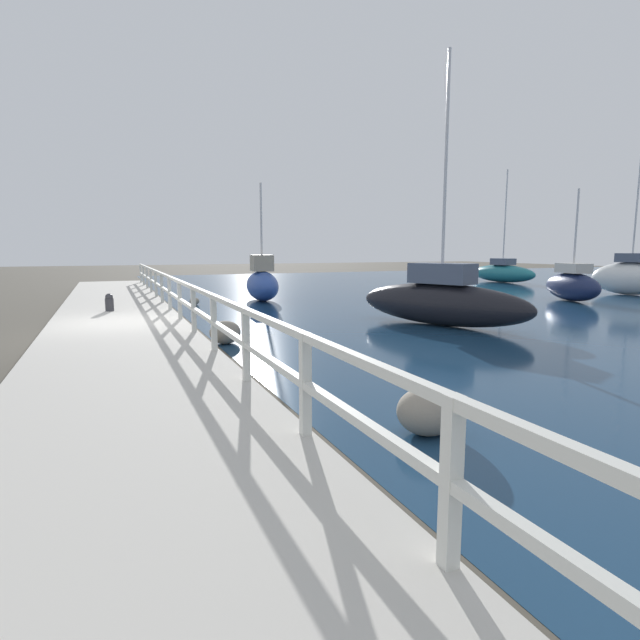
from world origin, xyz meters
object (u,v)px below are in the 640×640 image
object	(u,v)px
sailboat_white	(631,277)
sailboat_teal	(502,273)
mooring_bollard	(109,302)
sailboat_black	(441,301)
sailboat_navy	(572,285)
sailboat_blue	(262,283)

from	to	relation	value
sailboat_white	sailboat_teal	world-z (taller)	sailboat_white
mooring_bollard	sailboat_black	xyz separation A→B (m)	(8.90, -4.47, 0.12)
sailboat_white	sailboat_navy	bearing A→B (deg)	171.22
sailboat_navy	sailboat_white	size ratio (longest dim) A/B	0.57
sailboat_black	sailboat_navy	world-z (taller)	sailboat_black
sailboat_navy	sailboat_white	distance (m)	5.18
sailboat_blue	sailboat_teal	world-z (taller)	sailboat_teal
sailboat_teal	sailboat_navy	bearing A→B (deg)	-121.82
sailboat_black	sailboat_white	xyz separation A→B (m)	(14.52, 4.48, 0.16)
sailboat_white	sailboat_teal	size ratio (longest dim) A/B	1.12
mooring_bollard	sailboat_teal	xyz separation A→B (m)	(24.39, 9.62, 0.04)
sailboat_black	sailboat_teal	world-z (taller)	sailboat_black
sailboat_black	sailboat_blue	world-z (taller)	sailboat_black
sailboat_blue	sailboat_white	size ratio (longest dim) A/B	0.60
sailboat_blue	sailboat_white	bearing A→B (deg)	-9.60
sailboat_black	sailboat_navy	distance (m)	10.06
sailboat_blue	sailboat_white	xyz separation A→B (m)	(17.31, -4.31, 0.13)
sailboat_black	sailboat_blue	bearing A→B (deg)	85.44
mooring_bollard	sailboat_navy	size ratio (longest dim) A/B	0.11
sailboat_navy	mooring_bollard	bearing A→B (deg)	-166.21
sailboat_blue	sailboat_white	world-z (taller)	sailboat_white
mooring_bollard	sailboat_teal	bearing A→B (deg)	21.53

